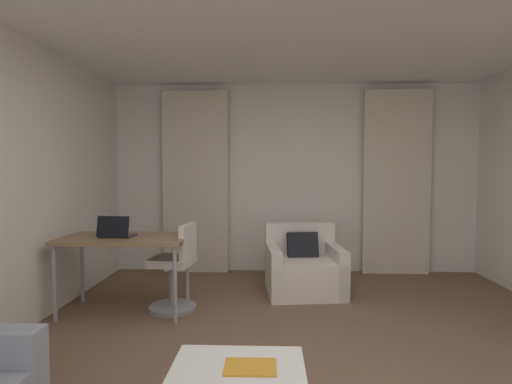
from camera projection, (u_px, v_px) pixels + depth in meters
ground_plane at (320, 380)px, 2.77m from camera, size 12.00×12.00×0.00m
wall_window at (295, 179)px, 5.72m from camera, size 5.12×0.06×2.60m
curtain_left_panel at (195, 182)px, 5.64m from camera, size 0.90×0.06×2.50m
curtain_right_panel at (397, 182)px, 5.55m from camera, size 0.90×0.06×2.50m
armchair at (304, 269)px, 4.74m from camera, size 0.92×0.88×0.78m
desk at (125, 243)px, 4.07m from camera, size 1.24×0.66×0.76m
desk_chair at (176, 271)px, 4.14m from camera, size 0.48×0.48×0.88m
laptop at (116, 233)px, 4.03m from camera, size 0.34×0.27×0.22m
magazine_open at (250, 367)px, 2.19m from camera, size 0.28×0.20×0.01m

